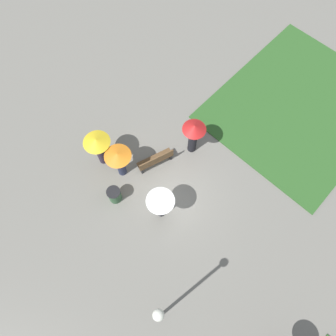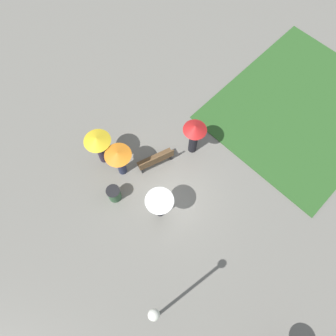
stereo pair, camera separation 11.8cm
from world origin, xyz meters
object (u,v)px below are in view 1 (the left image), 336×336
(crowd_person_white, at_px, (161,202))
(lamp_post, at_px, (160,315))
(park_bench, at_px, (156,160))
(crowd_person_red, at_px, (194,133))
(crowd_person_orange, at_px, (119,159))
(crowd_person_yellow, at_px, (98,146))
(trash_bin, at_px, (115,195))

(crowd_person_white, bearing_deg, lamp_post, 28.32)
(park_bench, xyz_separation_m, crowd_person_red, (-1.71, 0.62, 0.92))
(crowd_person_white, bearing_deg, park_bench, -145.76)
(lamp_post, bearing_deg, crowd_person_orange, -119.43)
(park_bench, distance_m, lamp_post, 6.62)
(park_bench, distance_m, crowd_person_white, 2.48)
(park_bench, bearing_deg, crowd_person_yellow, -33.93)
(park_bench, relative_size, crowd_person_orange, 0.93)
(trash_bin, bearing_deg, crowd_person_red, 169.40)
(crowd_person_yellow, xyz_separation_m, crowd_person_red, (-3.18, 2.49, 0.06))
(crowd_person_red, bearing_deg, lamp_post, 52.74)
(park_bench, distance_m, crowd_person_red, 2.04)
(crowd_person_red, bearing_deg, park_bench, -0.03)
(lamp_post, relative_size, crowd_person_red, 2.14)
(trash_bin, distance_m, crowd_person_red, 4.23)
(trash_bin, distance_m, crowd_person_yellow, 2.15)
(lamp_post, height_order, crowd_person_yellow, lamp_post)
(crowd_person_orange, relative_size, crowd_person_white, 0.95)
(lamp_post, relative_size, crowd_person_orange, 2.38)
(trash_bin, distance_m, crowd_person_orange, 1.53)
(trash_bin, bearing_deg, park_bench, 176.61)
(crowd_person_orange, relative_size, crowd_person_red, 0.90)
(crowd_person_orange, bearing_deg, crowd_person_white, 101.59)
(park_bench, xyz_separation_m, crowd_person_orange, (1.28, -0.82, 0.82))
(crowd_person_orange, distance_m, crowd_person_yellow, 1.07)
(trash_bin, relative_size, crowd_person_red, 0.39)
(park_bench, bearing_deg, trash_bin, 14.59)
(crowd_person_orange, distance_m, crowd_person_white, 2.58)
(lamp_post, relative_size, crowd_person_yellow, 2.26)
(lamp_post, xyz_separation_m, crowd_person_yellow, (-2.81, -6.36, -1.46))
(trash_bin, height_order, crowd_person_yellow, crowd_person_yellow)
(trash_bin, bearing_deg, crowd_person_orange, -146.93)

